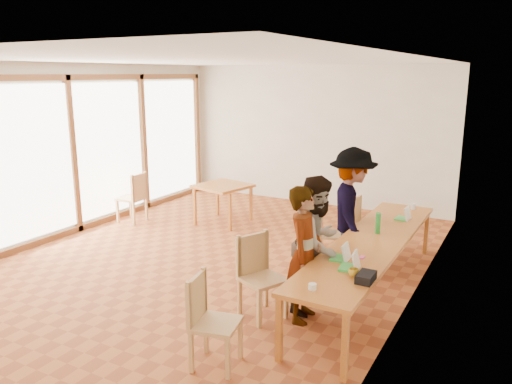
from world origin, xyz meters
TOP-DOWN VIEW (x-y plane):
  - ground at (0.00, 0.00)m, footprint 8.00×8.00m
  - wall_back at (0.00, 4.00)m, footprint 6.00×0.10m
  - wall_right at (3.00, 0.00)m, footprint 0.10×8.00m
  - window_wall at (-2.96, 0.00)m, footprint 0.10×8.00m
  - ceiling at (0.00, 0.00)m, footprint 6.00×8.00m
  - communal_table at (2.50, -0.11)m, footprint 0.80×4.00m
  - side_table at (-0.91, 1.72)m, footprint 0.90×0.90m
  - chair_near at (1.55, -2.43)m, footprint 0.52×0.52m
  - chair_mid at (1.47, -1.24)m, footprint 0.61×0.61m
  - chair_far at (1.55, 0.82)m, footprint 0.51×0.51m
  - chair_empty at (1.81, 1.43)m, footprint 0.54×0.54m
  - chair_spare at (-2.40, 0.93)m, footprint 0.48×0.48m
  - person_near at (2.00, -1.10)m, footprint 0.46×0.63m
  - person_mid at (2.04, -0.77)m, footprint 0.71×0.87m
  - person_far at (1.99, 0.64)m, footprint 1.07×1.33m
  - laptop_near at (2.59, -1.15)m, footprint 0.23×0.26m
  - laptop_mid at (2.40, -0.93)m, footprint 0.21×0.24m
  - laptop_far at (2.65, 1.04)m, footprint 0.21×0.24m
  - yellow_mug at (2.67, -1.33)m, footprint 0.15×0.15m
  - green_bottle at (2.49, 0.22)m, footprint 0.07×0.07m
  - clear_glass at (2.64, 1.68)m, footprint 0.07×0.07m
  - condiment_cup at (2.42, -1.84)m, footprint 0.08×0.08m
  - pink_phone at (2.58, -0.76)m, footprint 0.05×0.10m
  - black_pouch at (2.82, -1.40)m, footprint 0.16×0.26m

SIDE VIEW (x-z plane):
  - ground at x=0.00m, z-range 0.00..0.00m
  - chair_far at x=1.55m, z-range 0.30..0.76m
  - chair_empty at x=1.81m, z-range 0.31..0.78m
  - chair_near at x=1.55m, z-range 0.32..0.82m
  - chair_spare at x=-2.40m, z-range 0.34..0.85m
  - chair_mid at x=1.47m, z-range 0.34..0.86m
  - side_table at x=-0.91m, z-range 0.29..1.04m
  - communal_table at x=2.50m, z-range 0.33..1.08m
  - pink_phone at x=2.58m, z-range 0.75..0.76m
  - condiment_cup at x=2.42m, z-range 0.75..0.81m
  - yellow_mug at x=2.67m, z-range 0.75..0.84m
  - clear_glass at x=2.64m, z-range 0.75..0.84m
  - black_pouch at x=2.82m, z-range 0.75..0.84m
  - person_near at x=2.00m, z-range 0.00..1.60m
  - laptop_far at x=2.65m, z-range 0.71..0.90m
  - laptop_mid at x=2.40m, z-range 0.71..0.90m
  - laptop_near at x=2.59m, z-range 0.70..0.91m
  - person_mid at x=2.04m, z-range 0.00..1.66m
  - green_bottle at x=2.49m, z-range 0.75..1.03m
  - person_far at x=1.99m, z-range 0.00..1.81m
  - wall_back at x=0.00m, z-range 0.00..3.00m
  - wall_right at x=3.00m, z-range 0.00..3.00m
  - window_wall at x=-2.96m, z-range 0.00..3.00m
  - ceiling at x=0.00m, z-range 3.00..3.04m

